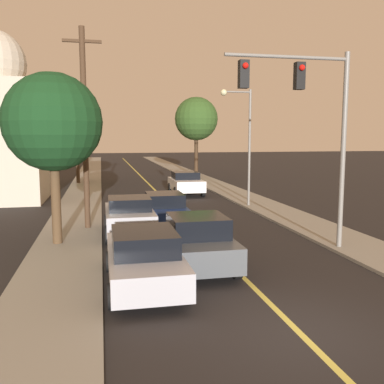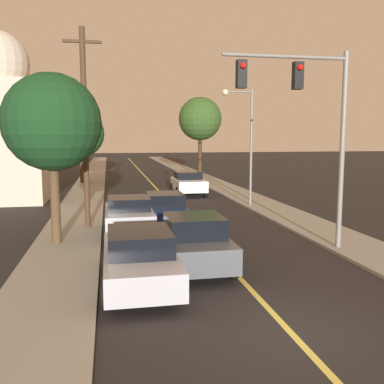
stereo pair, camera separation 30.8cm
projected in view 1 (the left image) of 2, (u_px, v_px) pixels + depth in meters
name	position (u px, v px, depth m)	size (l,w,h in m)	color
ground_plane	(299.00, 332.00, 8.96)	(200.00, 200.00, 0.00)	black
road_surface	(141.00, 176.00, 43.88)	(8.02, 80.00, 0.01)	black
sidewalk_left	(88.00, 177.00, 42.79)	(2.50, 80.00, 0.12)	gray
sidewalk_right	(191.00, 175.00, 44.95)	(2.50, 80.00, 0.12)	gray
car_near_lane_front	(197.00, 242.00, 13.25)	(2.04, 4.04, 1.68)	#474C51
car_near_lane_second	(164.00, 208.00, 20.00)	(1.98, 4.37, 1.47)	navy
car_outer_lane_front	(144.00, 258.00, 11.65)	(2.02, 4.68, 1.58)	#A5A8B2
car_outer_lane_second	(129.00, 216.00, 17.55)	(2.02, 3.89, 1.63)	#A5A8B2
car_far_oncoming	(186.00, 183.00, 29.95)	(2.09, 3.97, 1.62)	white
traffic_signal_mast	(309.00, 110.00, 14.62)	(4.48, 0.42, 6.84)	slate
streetlamp_right	(242.00, 131.00, 24.23)	(1.81, 0.36, 6.59)	slate
utility_pole_left	(85.00, 126.00, 18.16)	(1.60, 0.24, 8.49)	#422D1E
tree_left_near	(53.00, 123.00, 15.43)	(3.56, 3.56, 6.26)	#4C3823
tree_left_far	(77.00, 134.00, 36.21)	(4.01, 4.01, 6.21)	#3D2B1C
tree_right_near	(196.00, 119.00, 41.28)	(4.17, 4.17, 7.74)	#3D2B1C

